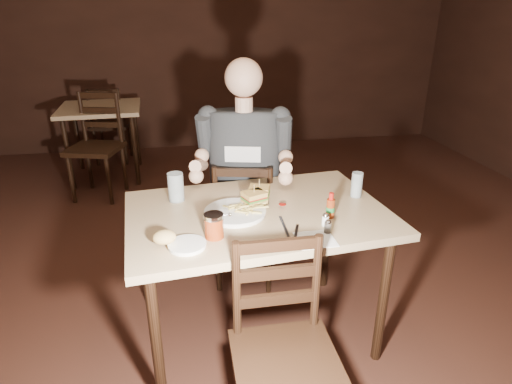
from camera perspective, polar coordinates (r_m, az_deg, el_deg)
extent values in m
plane|color=black|center=(2.75, 2.03, -14.72)|extent=(7.00, 7.00, 0.00)
plane|color=#351D15|center=(5.65, -5.59, 20.08)|extent=(6.00, 0.00, 6.00)
cube|color=tan|center=(2.13, 0.24, -3.00)|extent=(1.34, 0.97, 0.04)
cylinder|color=black|center=(2.00, -13.14, -19.04)|extent=(0.05, 0.05, 0.73)
cylinder|color=black|center=(2.54, -14.09, -8.96)|extent=(0.05, 0.05, 0.73)
cylinder|color=black|center=(2.27, 16.59, -13.65)|extent=(0.05, 0.05, 0.73)
cylinder|color=black|center=(2.76, 9.35, -5.82)|extent=(0.05, 0.05, 0.73)
cube|color=tan|center=(4.79, -20.09, 10.44)|extent=(0.84, 0.84, 0.04)
cylinder|color=black|center=(4.62, -23.74, 4.50)|extent=(0.04, 0.04, 0.73)
cylinder|color=black|center=(5.23, -22.67, 6.66)|extent=(0.04, 0.04, 0.73)
cylinder|color=black|center=(4.54, -15.81, 5.30)|extent=(0.04, 0.04, 0.73)
cylinder|color=black|center=(5.16, -15.63, 7.39)|extent=(0.04, 0.04, 0.73)
cylinder|color=white|center=(2.08, -2.80, -2.81)|extent=(0.32, 0.32, 0.02)
ellipsoid|color=maroon|center=(2.14, 3.55, -1.64)|extent=(0.04, 0.04, 0.01)
cylinder|color=silver|center=(2.24, -10.63, 0.65)|extent=(0.09, 0.09, 0.15)
cylinder|color=silver|center=(2.32, 13.29, 0.95)|extent=(0.06, 0.06, 0.13)
cube|color=white|center=(1.88, 7.92, -6.28)|extent=(0.17, 0.15, 0.00)
cube|color=silver|center=(1.96, 3.77, -4.60)|extent=(0.02, 0.20, 0.00)
cube|color=silver|center=(1.90, 5.35, -5.60)|extent=(0.07, 0.17, 0.01)
cylinder|color=white|center=(1.83, -9.16, -7.10)|extent=(0.17, 0.17, 0.01)
ellipsoid|color=tan|center=(1.84, -12.13, -5.90)|extent=(0.11, 0.09, 0.06)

